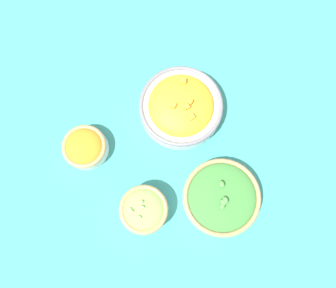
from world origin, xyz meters
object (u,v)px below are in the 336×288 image
object	(u,v)px
bowl_broccoli	(221,197)
bowl_lettuce	(144,210)
bowl_squash	(181,107)
bowl_carrots	(85,147)

from	to	relation	value
bowl_broccoli	bowl_lettuce	bearing A→B (deg)	57.24
bowl_squash	bowl_lettuce	bearing A→B (deg)	119.10
bowl_squash	bowl_carrots	bearing A→B (deg)	71.74
bowl_carrots	bowl_lettuce	world-z (taller)	bowl_lettuce
bowl_lettuce	bowl_broccoli	bearing A→B (deg)	-122.76
bowl_carrots	bowl_lettuce	distance (m)	0.22
bowl_lettuce	bowl_squash	bearing A→B (deg)	-60.90
bowl_lettuce	bowl_carrots	bearing A→B (deg)	2.81
bowl_carrots	bowl_lettuce	xyz separation A→B (m)	(-0.22, -0.01, 0.01)
bowl_carrots	bowl_broccoli	bearing A→B (deg)	-151.93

